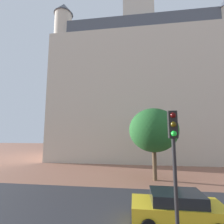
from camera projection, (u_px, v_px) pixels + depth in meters
ground_plane at (116, 206)px, 9.31m from camera, size 120.00×120.00×0.00m
street_asphalt_strip at (115, 208)px, 9.04m from camera, size 120.00×6.64×0.00m
landmark_building at (139, 90)px, 29.99m from camera, size 28.50×14.70×39.78m
car_yellow at (177, 209)px, 7.31m from camera, size 4.01×2.00×1.45m
traffic_light_pole at (174, 156)px, 5.28m from camera, size 0.28×0.34×4.80m
tree_curb_far at (153, 130)px, 14.99m from camera, size 4.44×4.44×6.41m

